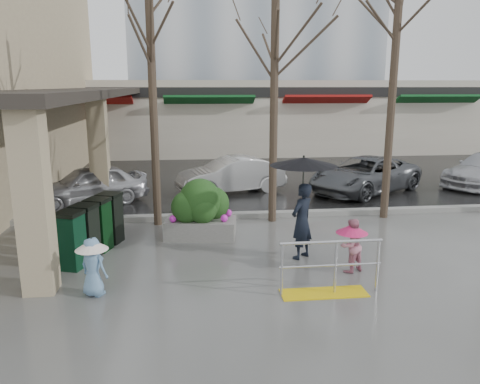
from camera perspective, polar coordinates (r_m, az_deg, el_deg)
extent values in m
plane|color=#51514F|center=(9.79, 0.73, -9.66)|extent=(120.00, 120.00, 0.00)
cube|color=black|center=(31.22, -4.33, 5.98)|extent=(120.00, 36.00, 0.01)
cube|color=gray|center=(13.53, -1.38, -2.89)|extent=(120.00, 0.30, 0.15)
cube|color=#2D2823|center=(17.36, -19.03, 11.79)|extent=(2.80, 18.00, 0.25)
cube|color=tan|center=(9.14, -23.87, -0.92)|extent=(0.55, 0.55, 3.50)
cube|color=tan|center=(15.36, -16.81, 4.85)|extent=(0.55, 0.55, 3.50)
cube|color=beige|center=(27.21, 0.20, 9.21)|extent=(34.00, 6.00, 4.00)
cube|color=maroon|center=(24.58, -18.14, 10.17)|extent=(4.50, 1.68, 0.87)
cube|color=#0F4C1E|center=(24.12, -3.80, 10.73)|extent=(4.50, 1.68, 0.87)
cube|color=maroon|center=(25.12, 10.25, 10.64)|extent=(4.50, 1.68, 0.87)
cube|color=#0F4C1E|center=(27.44, 22.54, 10.06)|extent=(4.50, 1.68, 0.87)
cube|color=black|center=(24.28, 1.01, 12.07)|extent=(34.00, 0.35, 0.50)
cube|color=yellow|center=(8.97, 10.18, -12.03)|extent=(1.60, 0.50, 0.02)
cylinder|color=silver|center=(8.59, 5.11, -9.46)|extent=(0.05, 0.05, 1.00)
cylinder|color=silver|center=(8.83, 11.56, -9.03)|extent=(0.05, 0.05, 1.00)
cylinder|color=silver|center=(9.10, 16.42, -8.63)|extent=(0.05, 0.05, 1.00)
cylinder|color=silver|center=(8.63, 11.08, -5.99)|extent=(1.90, 0.06, 0.06)
cylinder|color=silver|center=(8.78, 10.95, -8.77)|extent=(1.90, 0.04, 0.04)
cylinder|color=#382B21|center=(12.61, -10.56, 11.07)|extent=(0.22, 0.22, 6.80)
cylinder|color=#382B21|center=(12.79, 4.18, 11.72)|extent=(0.22, 0.22, 7.00)
cylinder|color=#382B21|center=(13.79, 17.99, 10.18)|extent=(0.22, 0.22, 6.50)
imported|color=black|center=(10.35, 7.55, -3.54)|extent=(0.73, 0.71, 1.70)
cylinder|color=black|center=(10.14, 7.69, 1.21)|extent=(0.02, 0.02, 1.07)
cone|color=black|center=(10.06, 7.77, 3.70)|extent=(1.45, 1.45, 0.18)
sphere|color=black|center=(10.04, 7.79, 4.32)|extent=(0.05, 0.05, 0.05)
imported|color=#CB7C94|center=(9.87, 13.40, -6.36)|extent=(0.67, 0.61, 1.12)
cylinder|color=black|center=(9.81, 13.46, -5.22)|extent=(0.02, 0.02, 0.49)
cone|color=#E52468|center=(9.76, 13.51, -4.37)|extent=(0.66, 0.66, 0.18)
sphere|color=black|center=(9.73, 13.54, -3.75)|extent=(0.05, 0.05, 0.05)
imported|color=#6993BA|center=(8.97, -17.48, -8.70)|extent=(0.64, 0.57, 1.10)
cylinder|color=black|center=(8.88, -17.59, -7.16)|extent=(0.02, 0.02, 0.51)
cone|color=white|center=(8.82, -17.66, -6.15)|extent=(0.59, 0.59, 0.18)
sphere|color=black|center=(8.79, -17.71, -5.47)|extent=(0.05, 0.05, 0.05)
cube|color=slate|center=(11.83, -4.83, -4.44)|extent=(1.85, 1.13, 0.48)
ellipsoid|color=#153912|center=(11.64, -4.89, -1.07)|extent=(1.06, 0.95, 1.11)
sphere|color=#153912|center=(11.57, -6.53, -1.86)|extent=(0.76, 0.76, 0.76)
sphere|color=#153912|center=(11.82, -3.27, -1.41)|extent=(0.80, 0.80, 0.80)
cube|color=#0C3620|center=(10.39, -19.93, -5.78)|extent=(0.59, 0.59, 1.14)
cube|color=black|center=(10.21, -20.19, -2.47)|extent=(0.63, 0.63, 0.08)
cube|color=black|center=(10.84, -18.32, -4.88)|extent=(0.59, 0.59, 1.14)
cube|color=black|center=(10.68, -18.56, -1.70)|extent=(0.63, 0.63, 0.08)
cube|color=black|center=(11.31, -16.85, -4.04)|extent=(0.59, 0.59, 1.14)
cube|color=black|center=(11.15, -17.06, -0.99)|extent=(0.63, 0.63, 0.08)
cube|color=black|center=(11.79, -15.51, -3.28)|extent=(0.59, 0.59, 1.14)
cube|color=black|center=(11.63, -15.69, -0.34)|extent=(0.63, 0.63, 0.08)
imported|color=silver|center=(15.75, -18.01, 0.82)|extent=(3.98, 2.93, 1.26)
imported|color=silver|center=(16.69, -1.08, 2.11)|extent=(4.04, 2.34, 1.26)
imported|color=#595C61|center=(17.26, 14.99, 2.02)|extent=(4.94, 4.23, 1.26)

